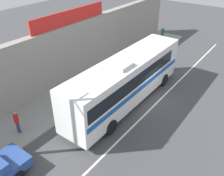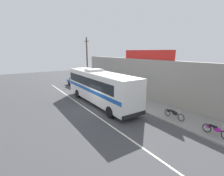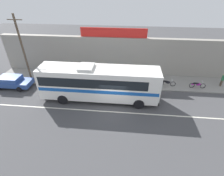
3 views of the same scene
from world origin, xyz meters
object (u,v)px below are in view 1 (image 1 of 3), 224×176
(intercity_bus, at_px, (126,79))
(motorcycle_black, at_px, (157,45))
(pedestrian_by_curb, at_px, (163,33))
(pedestrian_far_right, at_px, (58,97))
(pedestrian_near_shop, at_px, (17,121))
(motorcycle_green, at_px, (140,54))

(intercity_bus, relative_size, motorcycle_black, 6.49)
(pedestrian_by_curb, xyz_separation_m, pedestrian_far_right, (-17.47, -0.50, 0.09))
(pedestrian_near_shop, relative_size, pedestrian_far_right, 0.94)
(intercity_bus, xyz_separation_m, pedestrian_far_right, (-3.68, 3.26, -0.92))
(pedestrian_far_right, bearing_deg, motorcycle_black, -1.01)
(motorcycle_black, relative_size, pedestrian_by_curb, 1.15)
(motorcycle_black, xyz_separation_m, pedestrian_by_curb, (2.93, 0.76, 0.49))
(pedestrian_near_shop, bearing_deg, motorcycle_black, -1.48)
(intercity_bus, distance_m, motorcycle_green, 8.25)
(motorcycle_green, relative_size, pedestrian_near_shop, 1.20)
(motorcycle_black, bearing_deg, intercity_bus, -164.53)
(intercity_bus, relative_size, pedestrian_by_curb, 7.47)
(intercity_bus, bearing_deg, pedestrian_far_right, 138.41)
(motorcycle_black, bearing_deg, pedestrian_far_right, 178.99)
(intercity_bus, distance_m, pedestrian_by_curb, 14.33)
(intercity_bus, relative_size, motorcycle_green, 6.09)
(motorcycle_green, height_order, pedestrian_far_right, pedestrian_far_right)
(pedestrian_near_shop, bearing_deg, pedestrian_far_right, -3.56)
(motorcycle_green, bearing_deg, pedestrian_by_curb, 5.79)
(pedestrian_near_shop, distance_m, pedestrian_far_right, 3.30)
(intercity_bus, relative_size, pedestrian_far_right, 6.91)
(intercity_bus, xyz_separation_m, motorcycle_green, (7.49, 3.13, -1.50))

